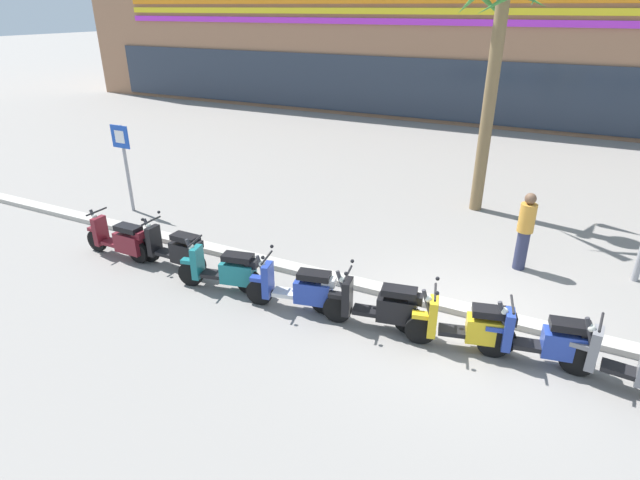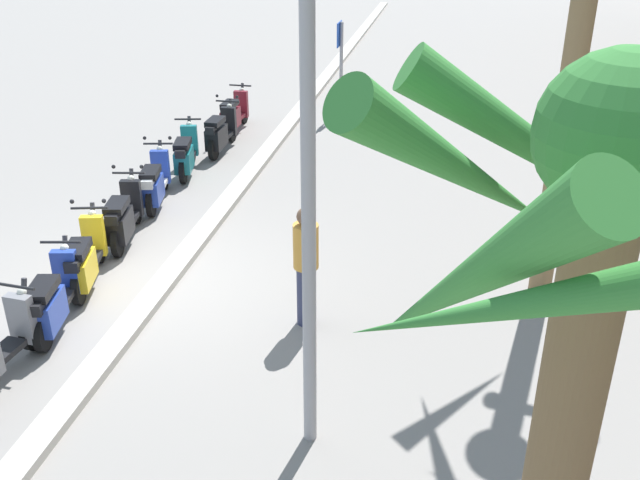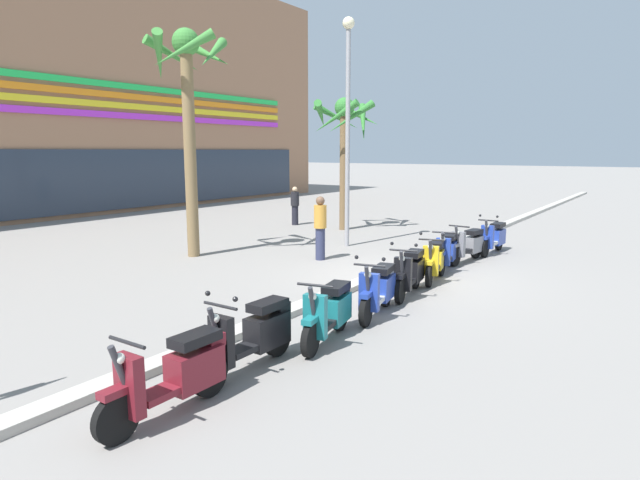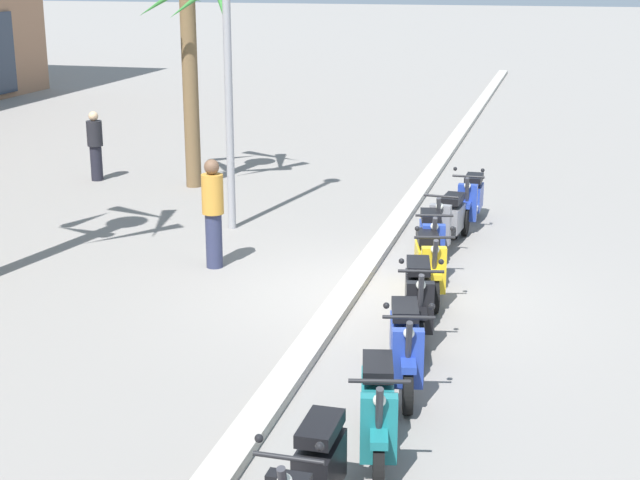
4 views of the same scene
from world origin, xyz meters
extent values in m
plane|color=gray|center=(0.00, 0.00, 0.00)|extent=(200.00, 200.00, 0.00)
cube|color=#ADA89E|center=(0.00, 0.34, 0.06)|extent=(60.00, 0.36, 0.12)
cylinder|color=black|center=(-8.26, -0.85, 0.26)|extent=(0.52, 0.10, 0.52)
cylinder|color=black|center=(-6.96, -0.85, 0.26)|extent=(0.52, 0.10, 0.52)
cube|color=maroon|center=(-7.66, -0.85, 0.32)|extent=(0.60, 0.28, 0.08)
cube|color=maroon|center=(-7.18, -0.85, 0.43)|extent=(0.68, 0.32, 0.44)
cube|color=black|center=(-7.16, -0.85, 0.79)|extent=(0.60, 0.30, 0.12)
cube|color=maroon|center=(-8.08, -0.85, 0.55)|extent=(0.14, 0.34, 0.66)
cube|color=maroon|center=(-8.26, -0.85, 0.55)|extent=(0.32, 0.16, 0.08)
cylinder|color=#333338|center=(-8.16, -0.85, 0.70)|extent=(0.28, 0.07, 0.69)
cylinder|color=black|center=(-8.08, -0.85, 1.02)|extent=(0.04, 0.56, 0.04)
sphere|color=white|center=(-8.18, -0.85, 0.88)|extent=(0.12, 0.12, 0.12)
cube|color=maroon|center=(-6.88, -0.85, 0.69)|extent=(0.24, 0.20, 0.16)
cylinder|color=black|center=(-6.77, -0.71, 0.26)|extent=(0.52, 0.10, 0.52)
cylinder|color=black|center=(-5.47, -0.72, 0.26)|extent=(0.52, 0.10, 0.52)
cube|color=black|center=(-6.17, -0.71, 0.32)|extent=(0.60, 0.29, 0.08)
cube|color=black|center=(-5.69, -0.72, 0.45)|extent=(0.68, 0.33, 0.45)
cube|color=black|center=(-5.67, -0.72, 0.81)|extent=(0.60, 0.31, 0.12)
cube|color=black|center=(-6.59, -0.71, 0.55)|extent=(0.14, 0.34, 0.66)
cube|color=black|center=(-6.77, -0.71, 0.55)|extent=(0.32, 0.16, 0.08)
cylinder|color=#333338|center=(-6.67, -0.71, 0.70)|extent=(0.28, 0.07, 0.69)
cylinder|color=black|center=(-6.59, -0.71, 1.02)|extent=(0.05, 0.56, 0.04)
sphere|color=white|center=(-6.69, -0.71, 0.88)|extent=(0.12, 0.12, 0.12)
cube|color=black|center=(-5.39, -0.72, 0.71)|extent=(0.24, 0.20, 0.16)
sphere|color=black|center=(-6.57, -0.95, 1.14)|extent=(0.07, 0.07, 0.07)
sphere|color=black|center=(-6.57, -0.47, 1.14)|extent=(0.07, 0.07, 0.07)
cylinder|color=black|center=(-5.24, -1.14, 0.26)|extent=(0.53, 0.21, 0.52)
cylinder|color=black|center=(-4.00, -0.88, 0.26)|extent=(0.53, 0.21, 0.52)
cube|color=black|center=(-4.67, -1.02, 0.32)|extent=(0.65, 0.40, 0.08)
cube|color=#197075|center=(-4.22, -0.92, 0.42)|extent=(0.73, 0.46, 0.43)
cube|color=black|center=(-4.20, -0.92, 0.77)|extent=(0.65, 0.42, 0.12)
cube|color=#197075|center=(-5.07, -1.10, 0.55)|extent=(0.21, 0.36, 0.66)
cube|color=#197075|center=(-5.24, -1.14, 0.55)|extent=(0.35, 0.22, 0.08)
cylinder|color=#333338|center=(-5.14, -1.12, 0.70)|extent=(0.29, 0.13, 0.69)
cylinder|color=black|center=(-5.07, -1.10, 1.02)|extent=(0.16, 0.56, 0.04)
sphere|color=white|center=(-5.16, -1.13, 0.88)|extent=(0.12, 0.12, 0.12)
cube|color=black|center=(-3.92, -0.86, 0.67)|extent=(0.28, 0.25, 0.16)
cylinder|color=black|center=(-3.59, -1.13, 0.26)|extent=(0.53, 0.21, 0.52)
cylinder|color=black|center=(-2.33, -0.86, 0.26)|extent=(0.53, 0.21, 0.52)
cube|color=silver|center=(-3.01, -1.00, 0.32)|extent=(0.65, 0.40, 0.08)
cube|color=#233D9E|center=(-2.55, -0.91, 0.42)|extent=(0.73, 0.45, 0.43)
cube|color=black|center=(-2.53, -0.90, 0.77)|extent=(0.65, 0.42, 0.12)
cube|color=#233D9E|center=(-3.41, -1.09, 0.55)|extent=(0.21, 0.36, 0.66)
cube|color=#233D9E|center=(-3.59, -1.13, 0.55)|extent=(0.35, 0.22, 0.08)
cylinder|color=#333338|center=(-3.49, -1.11, 0.70)|extent=(0.29, 0.13, 0.69)
cylinder|color=black|center=(-3.41, -1.09, 1.02)|extent=(0.16, 0.56, 0.04)
sphere|color=white|center=(-3.51, -1.11, 0.88)|extent=(0.12, 0.12, 0.12)
cube|color=silver|center=(-2.26, -0.84, 0.67)|extent=(0.28, 0.25, 0.16)
sphere|color=black|center=(-3.34, -1.32, 1.14)|extent=(0.07, 0.07, 0.07)
sphere|color=black|center=(-3.44, -0.85, 1.14)|extent=(0.07, 0.07, 0.07)
cylinder|color=black|center=(-2.01, -1.01, 0.26)|extent=(0.53, 0.19, 0.52)
cylinder|color=black|center=(-0.74, -0.77, 0.26)|extent=(0.53, 0.19, 0.52)
cube|color=black|center=(-1.42, -0.90, 0.32)|extent=(0.64, 0.39, 0.08)
cube|color=black|center=(-0.96, -0.81, 0.44)|extent=(0.73, 0.44, 0.45)
cube|color=black|center=(-0.94, -0.80, 0.80)|extent=(0.65, 0.41, 0.12)
cube|color=black|center=(-1.83, -0.97, 0.55)|extent=(0.20, 0.36, 0.66)
cube|color=black|center=(-2.01, -1.01, 0.55)|extent=(0.34, 0.22, 0.08)
cylinder|color=#333338|center=(-1.91, -0.99, 0.70)|extent=(0.29, 0.12, 0.69)
cylinder|color=black|center=(-1.83, -0.97, 1.02)|extent=(0.14, 0.56, 0.04)
sphere|color=white|center=(-1.93, -0.99, 0.88)|extent=(0.12, 0.12, 0.12)
cube|color=black|center=(-0.66, -0.75, 0.70)|extent=(0.27, 0.24, 0.16)
sphere|color=black|center=(-1.77, -1.20, 1.14)|extent=(0.07, 0.07, 0.07)
sphere|color=black|center=(-1.85, -0.73, 1.14)|extent=(0.07, 0.07, 0.07)
cylinder|color=black|center=(-0.48, -0.96, 0.26)|extent=(0.53, 0.22, 0.52)
cylinder|color=black|center=(0.77, -0.65, 0.26)|extent=(0.53, 0.22, 0.52)
cube|color=black|center=(0.10, -0.82, 0.32)|extent=(0.65, 0.42, 0.08)
cube|color=gold|center=(0.56, -0.71, 0.42)|extent=(0.74, 0.47, 0.43)
cube|color=black|center=(0.58, -0.70, 0.77)|extent=(0.65, 0.44, 0.12)
cube|color=gold|center=(-0.30, -0.92, 0.55)|extent=(0.22, 0.36, 0.66)
cube|color=gold|center=(-0.48, -0.96, 0.55)|extent=(0.35, 0.23, 0.08)
cylinder|color=#333338|center=(-0.38, -0.94, 0.70)|extent=(0.29, 0.14, 0.69)
cylinder|color=black|center=(-0.30, -0.92, 1.02)|extent=(0.17, 0.55, 0.04)
sphere|color=white|center=(-0.40, -0.94, 0.88)|extent=(0.12, 0.12, 0.12)
cube|color=black|center=(0.85, -0.63, 0.67)|extent=(0.28, 0.25, 0.16)
sphere|color=black|center=(-0.23, -1.15, 1.14)|extent=(0.07, 0.07, 0.07)
sphere|color=black|center=(-0.34, -0.68, 1.14)|extent=(0.07, 0.07, 0.07)
cylinder|color=black|center=(0.69, -0.79, 0.26)|extent=(0.53, 0.20, 0.52)
cylinder|color=black|center=(1.93, -0.54, 0.26)|extent=(0.53, 0.20, 0.52)
cube|color=black|center=(1.26, -0.67, 0.32)|extent=(0.64, 0.39, 0.08)
cube|color=#233D9E|center=(1.71, -0.58, 0.43)|extent=(0.73, 0.45, 0.44)
cube|color=black|center=(1.73, -0.58, 0.78)|extent=(0.65, 0.41, 0.12)
cube|color=#233D9E|center=(0.86, -0.75, 0.55)|extent=(0.20, 0.36, 0.66)
cube|color=#233D9E|center=(0.69, -0.79, 0.55)|extent=(0.35, 0.22, 0.08)
cylinder|color=#333338|center=(0.79, -0.77, 0.70)|extent=(0.29, 0.12, 0.69)
cylinder|color=black|center=(0.86, -0.75, 1.02)|extent=(0.15, 0.56, 0.04)
sphere|color=white|center=(0.77, -0.77, 0.88)|extent=(0.12, 0.12, 0.12)
cube|color=black|center=(2.01, -0.52, 0.68)|extent=(0.27, 0.24, 0.16)
cylinder|color=black|center=(1.92, -0.67, 0.26)|extent=(0.53, 0.15, 0.52)
cube|color=black|center=(2.54, -0.72, 0.32)|extent=(0.62, 0.33, 0.08)
cube|color=slate|center=(2.10, -0.68, 0.55)|extent=(0.17, 0.35, 0.66)
cube|color=slate|center=(1.92, -0.67, 0.55)|extent=(0.33, 0.19, 0.08)
cylinder|color=#333338|center=(2.02, -0.68, 0.70)|extent=(0.29, 0.09, 0.69)
cylinder|color=black|center=(2.10, -0.68, 1.02)|extent=(0.09, 0.56, 0.04)
sphere|color=white|center=(2.00, -0.67, 0.88)|extent=(0.12, 0.12, 0.12)
cylinder|color=#939399|center=(-9.47, 1.46, 1.20)|extent=(0.09, 0.09, 2.40)
cube|color=#1947B7|center=(-9.47, 1.40, 2.10)|extent=(0.60, 0.03, 0.60)
cube|color=white|center=(-9.47, 1.39, 2.10)|extent=(0.33, 0.02, 0.33)
cylinder|color=olive|center=(-0.91, 5.92, 2.89)|extent=(0.33, 0.33, 5.79)
sphere|color=#337A33|center=(5.89, 5.13, 4.50)|extent=(0.72, 0.72, 0.72)
cone|color=#337A33|center=(6.75, 5.00, 4.24)|extent=(0.55, 1.87, 0.97)
cone|color=#337A33|center=(5.10, 4.99, 4.10)|extent=(0.58, 1.77, 1.22)
cone|color=#337A33|center=(5.37, 4.53, 4.09)|extent=(1.50, 1.35, 1.24)
cone|color=#337A33|center=(6.26, 4.55, 3.95)|extent=(1.46, 1.08, 1.50)
cylinder|color=#2D3351|center=(0.67, 2.67, 0.44)|extent=(0.26, 0.26, 0.88)
cylinder|color=gold|center=(0.67, 2.67, 1.19)|extent=(0.34, 0.34, 0.62)
sphere|color=brown|center=(0.67, 2.67, 1.61)|extent=(0.24, 0.24, 0.24)
cylinder|color=#939399|center=(2.92, 3.19, 3.23)|extent=(0.14, 0.14, 6.45)
camera|label=1|loc=(1.24, -8.16, 5.24)|focal=28.69mm
camera|label=2|loc=(8.89, 4.45, 5.40)|focal=40.22mm
camera|label=3|loc=(-11.32, -5.41, 2.95)|focal=30.29mm
camera|label=4|loc=(-12.77, -2.58, 4.61)|focal=53.48mm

